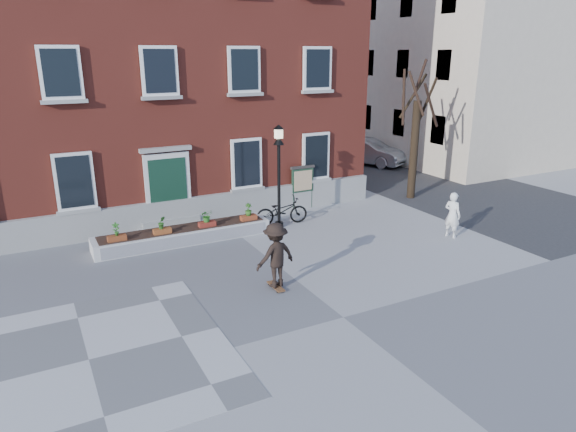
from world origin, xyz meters
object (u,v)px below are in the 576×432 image
parked_car (368,152)px  lamp_post (279,162)px  skateboarder (276,255)px  bicycle (282,211)px  bystander (452,215)px  notice_board (303,180)px

parked_car → lamp_post: size_ratio=1.16×
parked_car → skateboarder: 17.76m
bicycle → bystander: bearing=-120.7°
lamp_post → notice_board: 2.91m
bicycle → parked_car: size_ratio=0.45×
lamp_post → skateboarder: 5.58m
parked_car → notice_board: notice_board is taller
notice_board → skateboarder: 7.87m
bicycle → notice_board: (1.73, 1.45, 0.72)m
bicycle → parked_car: parked_car is taller
bicycle → parked_car: bearing=-41.5°
bystander → skateboarder: size_ratio=0.86×
parked_car → notice_board: size_ratio=2.44×
lamp_post → skateboarder: lamp_post is taller
bicycle → lamp_post: lamp_post is taller
bicycle → bystander: (4.80, -4.15, 0.30)m
bystander → lamp_post: 6.59m
lamp_post → notice_board: lamp_post is taller
lamp_post → notice_board: size_ratio=2.10×
bicycle → notice_board: notice_board is taller
lamp_post → parked_car: bearing=38.7°
bicycle → parked_car: 12.34m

